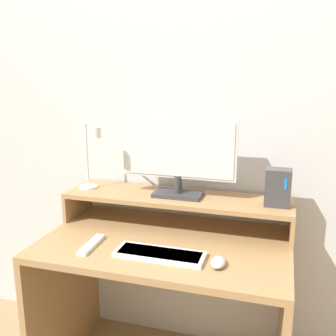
{
  "coord_description": "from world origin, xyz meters",
  "views": [
    {
      "loc": [
        0.48,
        -1.22,
        1.46
      ],
      "look_at": [
        0.0,
        0.37,
        1.05
      ],
      "focal_mm": 42.0,
      "sensor_mm": 36.0,
      "label": 1
    }
  ],
  "objects_px": {
    "mouse": "(218,262)",
    "keyboard": "(160,254)",
    "router_dock": "(278,188)",
    "remote_control": "(91,245)",
    "monitor": "(178,154)",
    "desk_lamp": "(91,158)"
  },
  "relations": [
    {
      "from": "mouse",
      "to": "keyboard",
      "type": "bearing_deg",
      "value": 176.89
    },
    {
      "from": "router_dock",
      "to": "remote_control",
      "type": "bearing_deg",
      "value": -156.37
    },
    {
      "from": "monitor",
      "to": "desk_lamp",
      "type": "bearing_deg",
      "value": -173.33
    },
    {
      "from": "monitor",
      "to": "router_dock",
      "type": "distance_m",
      "value": 0.48
    },
    {
      "from": "keyboard",
      "to": "mouse",
      "type": "height_order",
      "value": "mouse"
    },
    {
      "from": "router_dock",
      "to": "keyboard",
      "type": "bearing_deg",
      "value": -142.84
    },
    {
      "from": "keyboard",
      "to": "mouse",
      "type": "xyz_separation_m",
      "value": [
        0.24,
        -0.01,
        0.01
      ]
    },
    {
      "from": "keyboard",
      "to": "desk_lamp",
      "type": "bearing_deg",
      "value": 146.69
    },
    {
      "from": "monitor",
      "to": "keyboard",
      "type": "height_order",
      "value": "monitor"
    },
    {
      "from": "router_dock",
      "to": "monitor",
      "type": "bearing_deg",
      "value": 179.02
    },
    {
      "from": "monitor",
      "to": "keyboard",
      "type": "bearing_deg",
      "value": -87.14
    },
    {
      "from": "mouse",
      "to": "remote_control",
      "type": "xyz_separation_m",
      "value": [
        -0.55,
        0.02,
        -0.01
      ]
    },
    {
      "from": "mouse",
      "to": "remote_control",
      "type": "height_order",
      "value": "mouse"
    },
    {
      "from": "mouse",
      "to": "remote_control",
      "type": "distance_m",
      "value": 0.55
    },
    {
      "from": "monitor",
      "to": "remote_control",
      "type": "xyz_separation_m",
      "value": [
        -0.29,
        -0.34,
        -0.35
      ]
    },
    {
      "from": "monitor",
      "to": "mouse",
      "type": "distance_m",
      "value": 0.56
    },
    {
      "from": "monitor",
      "to": "mouse",
      "type": "xyz_separation_m",
      "value": [
        0.26,
        -0.36,
        -0.34
      ]
    },
    {
      "from": "monitor",
      "to": "desk_lamp",
      "type": "relative_size",
      "value": 1.61
    },
    {
      "from": "router_dock",
      "to": "remote_control",
      "type": "height_order",
      "value": "router_dock"
    },
    {
      "from": "desk_lamp",
      "to": "remote_control",
      "type": "height_order",
      "value": "desk_lamp"
    },
    {
      "from": "monitor",
      "to": "keyboard",
      "type": "relative_size",
      "value": 1.49
    },
    {
      "from": "keyboard",
      "to": "remote_control",
      "type": "xyz_separation_m",
      "value": [
        -0.31,
        0.01,
        -0.0
      ]
    }
  ]
}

